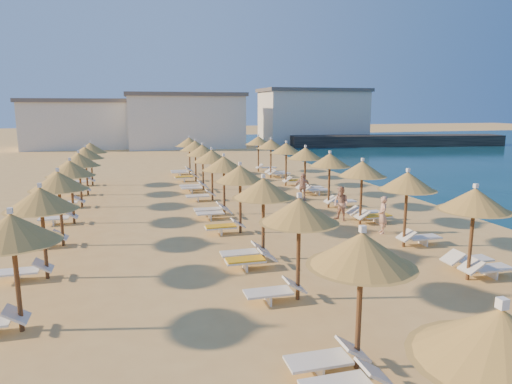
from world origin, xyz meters
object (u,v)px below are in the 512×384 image
object	(u,v)px
beachgoer_a	(383,215)
beachgoer_c	(302,187)
jetty	(396,141)
beachgoer_b	(341,204)
parasol_row_east	(345,165)
parasol_row_west	(231,169)

from	to	relation	value
beachgoer_a	beachgoer_c	bearing A→B (deg)	-159.48
jetty	beachgoer_b	size ratio (longest dim) A/B	17.67
beachgoer_c	beachgoer_b	size ratio (longest dim) A/B	0.97
parasol_row_east	parasol_row_west	xyz separation A→B (m)	(-5.89, 0.00, 0.00)
parasol_row_east	beachgoer_c	distance (m)	4.58
jetty	parasol_row_east	xyz separation A→B (m)	(-25.63, -36.21, 1.87)
parasol_row_east	beachgoer_a	world-z (taller)	parasol_row_east
jetty	beachgoer_c	distance (m)	41.47
parasol_row_east	beachgoer_a	size ratio (longest dim) A/B	21.10
parasol_row_west	beachgoer_a	distance (m)	7.24
jetty	beachgoer_a	bearing A→B (deg)	-113.10
parasol_row_west	parasol_row_east	bearing A→B (deg)	0.00
beachgoer_a	beachgoer_c	xyz separation A→B (m)	(-0.85, 7.71, -0.02)
parasol_row_east	beachgoer_b	world-z (taller)	parasol_row_east
parasol_row_east	beachgoer_a	bearing A→B (deg)	-87.26
jetty	beachgoer_b	bearing A→B (deg)	-115.68
jetty	beachgoer_c	size ratio (longest dim) A/B	18.20
beachgoer_a	jetty	bearing A→B (deg)	161.59
beachgoer_b	beachgoer_c	bearing A→B (deg)	153.68
beachgoer_a	beachgoer_c	world-z (taller)	beachgoer_a
beachgoer_c	parasol_row_west	bearing A→B (deg)	-117.35
parasol_row_east	beachgoer_c	bearing A→B (deg)	99.29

